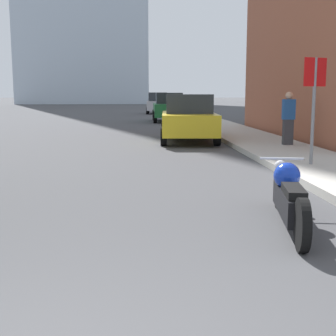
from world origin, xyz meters
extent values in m
cube|color=#B2ADA3|center=(4.73, 40.00, 0.07)|extent=(2.26, 240.00, 0.15)
cylinder|color=black|center=(2.72, 4.47, 0.29)|extent=(0.20, 0.59, 0.58)
cylinder|color=black|center=(2.37, 2.56, 0.29)|extent=(0.20, 0.59, 0.58)
cube|color=black|center=(2.54, 3.51, 0.32)|extent=(0.50, 1.50, 0.31)
sphere|color=#1433AD|center=(2.60, 3.81, 0.60)|extent=(0.35, 0.35, 0.35)
cube|color=black|center=(2.49, 3.20, 0.52)|extent=(0.33, 0.70, 0.10)
sphere|color=silver|center=(2.72, 4.50, 0.63)|extent=(0.16, 0.16, 0.16)
cylinder|color=silver|center=(2.70, 4.37, 0.75)|extent=(0.62, 0.15, 0.04)
cube|color=gold|center=(2.45, 14.14, 0.66)|extent=(2.07, 4.24, 0.70)
cube|color=#23282D|center=(2.45, 14.14, 1.33)|extent=(1.66, 2.08, 0.64)
cylinder|color=black|center=(1.67, 15.47, 0.31)|extent=(0.24, 0.63, 0.62)
cylinder|color=black|center=(3.39, 15.36, 0.31)|extent=(0.24, 0.63, 0.62)
cylinder|color=black|center=(1.51, 12.91, 0.31)|extent=(0.24, 0.63, 0.62)
cylinder|color=black|center=(3.23, 12.80, 0.31)|extent=(0.24, 0.63, 0.62)
cube|color=#1E6B33|center=(2.59, 26.15, 0.71)|extent=(1.87, 4.58, 0.75)
cube|color=#23282D|center=(2.59, 26.15, 1.40)|extent=(1.56, 2.21, 0.64)
cylinder|color=black|center=(1.77, 27.58, 0.33)|extent=(0.21, 0.67, 0.67)
cylinder|color=black|center=(3.47, 27.55, 0.33)|extent=(0.21, 0.67, 0.67)
cylinder|color=black|center=(1.72, 24.76, 0.33)|extent=(0.21, 0.67, 0.67)
cylinder|color=black|center=(3.42, 24.73, 0.33)|extent=(0.21, 0.67, 0.67)
cube|color=#BCBCC1|center=(2.47, 37.59, 0.68)|extent=(1.98, 3.94, 0.76)
cube|color=#23282D|center=(2.47, 37.59, 1.41)|extent=(1.61, 1.92, 0.71)
cylinder|color=black|center=(1.67, 38.83, 0.30)|extent=(0.23, 0.62, 0.61)
cylinder|color=black|center=(3.38, 38.74, 0.30)|extent=(0.23, 0.62, 0.61)
cylinder|color=black|center=(1.56, 36.44, 0.30)|extent=(0.23, 0.62, 0.61)
cylinder|color=black|center=(3.26, 36.36, 0.30)|extent=(0.23, 0.62, 0.61)
cylinder|color=slate|center=(4.42, 7.72, 1.29)|extent=(0.07, 0.07, 2.27)
cube|color=red|center=(4.42, 7.72, 2.12)|extent=(0.57, 0.26, 0.60)
cube|color=#38383D|center=(5.17, 11.62, 0.53)|extent=(0.29, 0.20, 0.76)
cube|color=#235193|center=(5.17, 11.62, 1.21)|extent=(0.36, 0.20, 0.60)
sphere|color=tan|center=(5.17, 11.62, 1.62)|extent=(0.22, 0.22, 0.22)
camera|label=1|loc=(0.62, -2.13, 1.67)|focal=50.00mm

